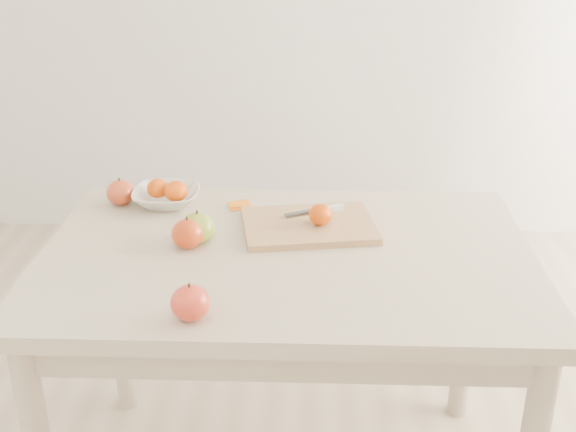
{
  "coord_description": "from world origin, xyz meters",
  "views": [
    {
      "loc": [
        0.06,
        -1.57,
        1.54
      ],
      "look_at": [
        0.0,
        0.05,
        0.82
      ],
      "focal_mm": 45.0,
      "sensor_mm": 36.0,
      "label": 1
    }
  ],
  "objects": [
    {
      "name": "fruit_bowl",
      "position": [
        -0.35,
        0.28,
        0.77
      ],
      "size": [
        0.19,
        0.19,
        0.05
      ],
      "primitive_type": "imported",
      "color": "white",
      "rests_on": "table"
    },
    {
      "name": "apple_red_a",
      "position": [
        -0.48,
        0.27,
        0.79
      ],
      "size": [
        0.08,
        0.08,
        0.07
      ],
      "primitive_type": "ellipsoid",
      "color": "maroon",
      "rests_on": "table"
    },
    {
      "name": "orange_peel_b",
      "position": [
        -0.14,
        0.26,
        0.75
      ],
      "size": [
        0.05,
        0.04,
        0.01
      ],
      "primitive_type": "cube",
      "rotation": [
        -0.14,
        0.0,
        0.08
      ],
      "color": "#CC500E",
      "rests_on": "table"
    },
    {
      "name": "cutting_board",
      "position": [
        0.05,
        0.13,
        0.76
      ],
      "size": [
        0.37,
        0.3,
        0.02
      ],
      "primitive_type": "cube",
      "rotation": [
        0.0,
        0.0,
        0.16
      ],
      "color": "#AB8055",
      "rests_on": "table"
    },
    {
      "name": "paring_knife",
      "position": [
        0.1,
        0.2,
        0.78
      ],
      "size": [
        0.16,
        0.08,
        0.01
      ],
      "color": "white",
      "rests_on": "cutting_board"
    },
    {
      "name": "board_tangerine",
      "position": [
        0.08,
        0.12,
        0.8
      ],
      "size": [
        0.06,
        0.06,
        0.05
      ],
      "primitive_type": "ellipsoid",
      "color": "#CC4307",
      "rests_on": "cutting_board"
    },
    {
      "name": "bowl_tangerine_near",
      "position": [
        -0.37,
        0.29,
        0.79
      ],
      "size": [
        0.06,
        0.06,
        0.05
      ],
      "primitive_type": "ellipsoid",
      "color": "#E06307",
      "rests_on": "fruit_bowl"
    },
    {
      "name": "apple_red_b",
      "position": [
        -0.24,
        0.01,
        0.79
      ],
      "size": [
        0.08,
        0.08,
        0.07
      ],
      "primitive_type": "ellipsoid",
      "color": "#A31B10",
      "rests_on": "table"
    },
    {
      "name": "bowl_tangerine_far",
      "position": [
        -0.32,
        0.26,
        0.8
      ],
      "size": [
        0.07,
        0.07,
        0.06
      ],
      "primitive_type": "ellipsoid",
      "color": "#E35408",
      "rests_on": "fruit_bowl"
    },
    {
      "name": "apple_red_c",
      "position": [
        -0.19,
        -0.32,
        0.79
      ],
      "size": [
        0.08,
        0.08,
        0.07
      ],
      "primitive_type": "ellipsoid",
      "color": "#A3030D",
      "rests_on": "table"
    },
    {
      "name": "table",
      "position": [
        0.0,
        0.0,
        0.65
      ],
      "size": [
        1.2,
        0.8,
        0.75
      ],
      "color": "beige",
      "rests_on": "ground"
    },
    {
      "name": "orange_peel_a",
      "position": [
        -0.14,
        0.26,
        0.75
      ],
      "size": [
        0.07,
        0.06,
        0.01
      ],
      "primitive_type": "cube",
      "rotation": [
        0.21,
        0.0,
        0.36
      ],
      "color": "orange",
      "rests_on": "table"
    },
    {
      "name": "apple_green",
      "position": [
        -0.22,
        0.04,
        0.79
      ],
      "size": [
        0.09,
        0.09,
        0.08
      ],
      "primitive_type": "ellipsoid",
      "color": "olive",
      "rests_on": "table"
    }
  ]
}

